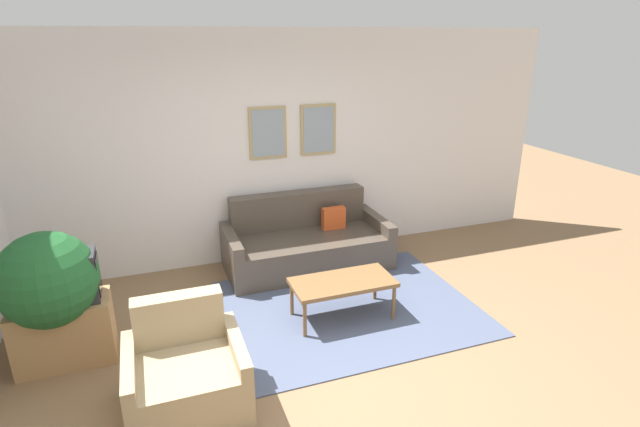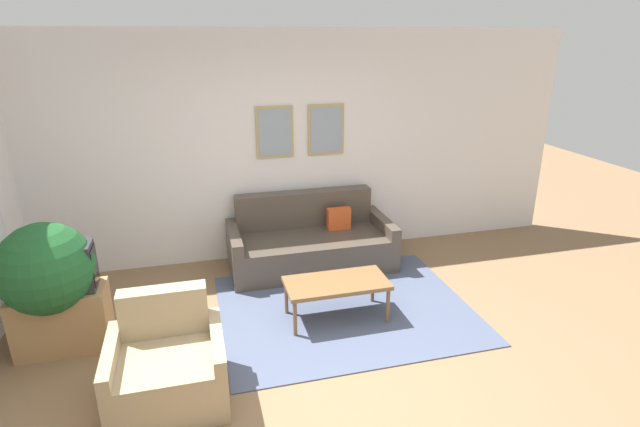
# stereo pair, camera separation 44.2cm
# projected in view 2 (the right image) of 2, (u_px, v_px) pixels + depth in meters

# --- Properties ---
(ground_plane) EXTENTS (16.00, 16.00, 0.00)m
(ground_plane) POSITION_uv_depth(u_px,v_px,m) (305.00, 387.00, 3.94)
(ground_plane) COLOR #846647
(area_rug) EXTENTS (2.48, 2.01, 0.01)m
(area_rug) POSITION_uv_depth(u_px,v_px,m) (345.00, 308.00, 5.06)
(area_rug) COLOR #4C5670
(area_rug) RESTS_ON ground_plane
(wall_back) EXTENTS (8.00, 0.09, 2.70)m
(wall_back) POSITION_uv_depth(u_px,v_px,m) (253.00, 149.00, 5.86)
(wall_back) COLOR silver
(wall_back) RESTS_ON ground_plane
(couch) EXTENTS (1.90, 0.90, 0.84)m
(couch) POSITION_uv_depth(u_px,v_px,m) (310.00, 243.00, 5.94)
(couch) COLOR #4C4238
(couch) RESTS_ON ground_plane
(coffee_table) EXTENTS (0.99, 0.49, 0.40)m
(coffee_table) POSITION_uv_depth(u_px,v_px,m) (337.00, 285.00, 4.77)
(coffee_table) COLOR brown
(coffee_table) RESTS_ON ground_plane
(tv_stand) EXTENTS (0.77, 0.40, 0.56)m
(tv_stand) POSITION_uv_depth(u_px,v_px,m) (63.00, 319.00, 4.36)
(tv_stand) COLOR #A87F51
(tv_stand) RESTS_ON ground_plane
(tv) EXTENTS (0.66, 0.28, 0.42)m
(tv) POSITION_uv_depth(u_px,v_px,m) (53.00, 269.00, 4.19)
(tv) COLOR #2D2D33
(tv) RESTS_ON tv_stand
(armchair) EXTENTS (0.85, 0.76, 0.79)m
(armchair) POSITION_uv_depth(u_px,v_px,m) (168.00, 367.00, 3.76)
(armchair) COLOR tan
(armchair) RESTS_ON ground_plane
(potted_plant_tall) EXTENTS (0.78, 0.78, 1.18)m
(potted_plant_tall) POSITION_uv_depth(u_px,v_px,m) (46.00, 272.00, 4.15)
(potted_plant_tall) COLOR slate
(potted_plant_tall) RESTS_ON ground_plane
(potted_plant_by_window) EXTENTS (0.43, 0.43, 0.70)m
(potted_plant_by_window) POSITION_uv_depth(u_px,v_px,m) (64.00, 282.00, 4.65)
(potted_plant_by_window) COLOR #935638
(potted_plant_by_window) RESTS_ON ground_plane
(potted_plant_small) EXTENTS (0.41, 0.41, 0.71)m
(potted_plant_small) POSITION_uv_depth(u_px,v_px,m) (47.00, 298.00, 4.41)
(potted_plant_small) COLOR beige
(potted_plant_small) RESTS_ON ground_plane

